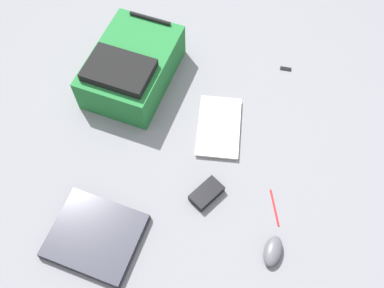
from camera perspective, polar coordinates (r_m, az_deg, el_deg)
The scene contains 8 objects.
ground_plane at distance 1.64m, azimuth -1.43°, elevation -1.38°, with size 3.80×3.80×0.00m, color slate.
backpack at distance 1.79m, azimuth -8.09°, elevation 10.15°, with size 0.37×0.48×0.19m.
laptop at distance 1.54m, azimuth -12.82°, elevation -11.89°, with size 0.34×0.31×0.03m.
book_red at distance 1.69m, azimuth 3.62°, elevation 2.28°, with size 0.19×0.29×0.02m.
computer_mouse at distance 1.51m, azimuth 10.79°, elevation -13.92°, with size 0.06×0.11×0.04m, color #4C4C51.
power_brick at distance 1.56m, azimuth 1.96°, elevation -6.62°, with size 0.07×0.12×0.03m, color black.
pen_black at distance 1.58m, azimuth 11.02°, elevation -8.32°, with size 0.01×0.01×0.14m, color red.
usb_stick at distance 1.91m, azimuth 12.46°, elevation 9.85°, with size 0.02×0.05×0.01m, color black.
Camera 1 is at (0.18, -0.75, 1.45)m, focal length 39.80 mm.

